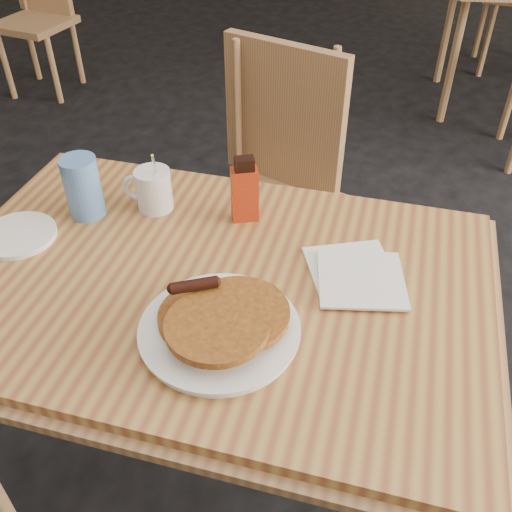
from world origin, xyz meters
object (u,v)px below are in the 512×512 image
at_px(chair_main_far, 277,171).
at_px(chair_wall_extra, 37,3).
at_px(pancake_plate, 220,325).
at_px(main_table, 211,292).
at_px(coffee_mug, 153,189).
at_px(syrup_bottle, 245,191).
at_px(blue_tumbler, 83,187).

xyz_separation_m(chair_main_far, chair_wall_extra, (-1.77, 1.69, -0.05)).
bearing_deg(pancake_plate, main_table, 112.32).
xyz_separation_m(main_table, chair_main_far, (0.01, 0.74, -0.15)).
bearing_deg(chair_main_far, pancake_plate, -65.37).
distance_m(coffee_mug, syrup_bottle, 0.22).
relative_size(main_table, blue_tumbler, 8.35).
xyz_separation_m(pancake_plate, syrup_bottle, (-0.04, 0.36, 0.05)).
bearing_deg(chair_wall_extra, pancake_plate, -42.60).
bearing_deg(chair_main_far, syrup_bottle, -66.98).
relative_size(pancake_plate, syrup_bottle, 1.87).
distance_m(chair_wall_extra, pancake_plate, 3.17).
distance_m(coffee_mug, blue_tumbler, 0.15).
relative_size(coffee_mug, syrup_bottle, 0.99).
relative_size(chair_main_far, syrup_bottle, 6.01).
height_order(pancake_plate, blue_tumbler, blue_tumbler).
height_order(chair_wall_extra, pancake_plate, chair_wall_extra).
distance_m(chair_wall_extra, syrup_bottle, 2.86).
bearing_deg(chair_wall_extra, main_table, -41.91).
height_order(chair_wall_extra, coffee_mug, coffee_mug).
bearing_deg(main_table, pancake_plate, -67.68).
xyz_separation_m(chair_wall_extra, syrup_bottle, (1.79, -2.22, 0.31)).
distance_m(chair_main_far, pancake_plate, 0.91).
bearing_deg(main_table, chair_main_far, 89.36).
height_order(chair_main_far, pancake_plate, chair_main_far).
relative_size(main_table, chair_wall_extra, 1.39).
bearing_deg(coffee_mug, main_table, -29.69).
bearing_deg(coffee_mug, syrup_bottle, 18.40).
relative_size(main_table, syrup_bottle, 7.65).
bearing_deg(pancake_plate, chair_wall_extra, 125.26).
relative_size(syrup_bottle, blue_tumbler, 1.09).
bearing_deg(pancake_plate, chair_main_far, 93.39).
bearing_deg(syrup_bottle, main_table, -117.81).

